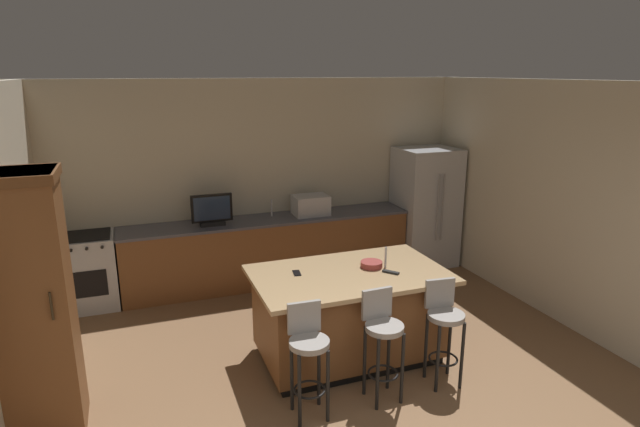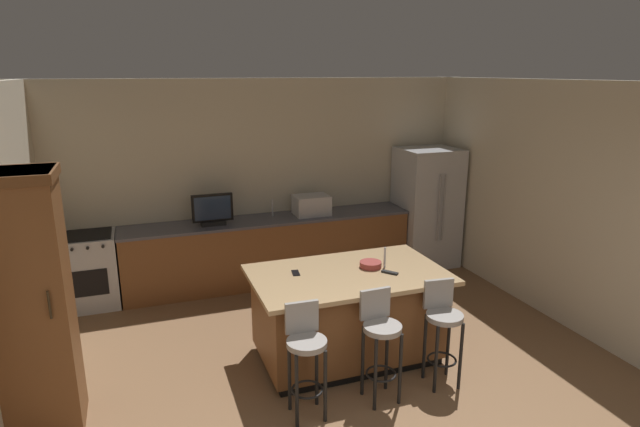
% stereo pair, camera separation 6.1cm
% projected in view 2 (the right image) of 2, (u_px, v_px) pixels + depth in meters
% --- Properties ---
extents(wall_back, '(6.19, 0.12, 2.77)m').
position_uv_depth(wall_back, '(265.00, 179.00, 7.39)').
color(wall_back, beige).
rests_on(wall_back, ground_plane).
extents(wall_right, '(0.12, 5.37, 2.77)m').
position_uv_depth(wall_right, '(560.00, 203.00, 6.07)').
color(wall_right, beige).
rests_on(wall_right, ground_plane).
extents(counter_back, '(3.95, 0.62, 0.92)m').
position_uv_depth(counter_back, '(271.00, 250.00, 7.27)').
color(counter_back, brown).
rests_on(counter_back, ground_plane).
extents(kitchen_island, '(1.93, 1.17, 0.93)m').
position_uv_depth(kitchen_island, '(348.00, 314.00, 5.32)').
color(kitchen_island, black).
rests_on(kitchen_island, ground_plane).
extents(refrigerator, '(0.84, 0.79, 1.77)m').
position_uv_depth(refrigerator, '(426.00, 207.00, 7.87)').
color(refrigerator, '#B7BABF').
rests_on(refrigerator, ground_plane).
extents(range_oven, '(0.76, 0.63, 0.94)m').
position_uv_depth(range_oven, '(86.00, 271.00, 6.50)').
color(range_oven, '#B7BABF').
rests_on(range_oven, ground_plane).
extents(cabinet_tower, '(0.58, 0.57, 2.16)m').
position_uv_depth(cabinet_tower, '(32.00, 301.00, 4.10)').
color(cabinet_tower, brown).
rests_on(cabinet_tower, ground_plane).
extents(microwave, '(0.48, 0.36, 0.27)m').
position_uv_depth(microwave, '(311.00, 205.00, 7.31)').
color(microwave, '#B7BABF').
rests_on(microwave, counter_back).
extents(tv_monitor, '(0.53, 0.16, 0.41)m').
position_uv_depth(tv_monitor, '(213.00, 211.00, 6.80)').
color(tv_monitor, black).
rests_on(tv_monitor, counter_back).
extents(sink_faucet_back, '(0.02, 0.02, 0.24)m').
position_uv_depth(sink_faucet_back, '(272.00, 208.00, 7.23)').
color(sink_faucet_back, '#B2B2B7').
rests_on(sink_faucet_back, counter_back).
extents(sink_faucet_island, '(0.02, 0.02, 0.22)m').
position_uv_depth(sink_faucet_island, '(385.00, 258.00, 5.30)').
color(sink_faucet_island, '#B2B2B7').
rests_on(sink_faucet_island, kitchen_island).
extents(bar_stool_left, '(0.34, 0.34, 0.99)m').
position_uv_depth(bar_stool_left, '(306.00, 351.00, 4.39)').
color(bar_stool_left, gray).
rests_on(bar_stool_left, ground_plane).
extents(bar_stool_center, '(0.34, 0.34, 1.01)m').
position_uv_depth(bar_stool_center, '(380.00, 336.00, 4.61)').
color(bar_stool_center, gray).
rests_on(bar_stool_center, ground_plane).
extents(bar_stool_right, '(0.34, 0.35, 1.00)m').
position_uv_depth(bar_stool_right, '(442.00, 324.00, 4.85)').
color(bar_stool_right, gray).
rests_on(bar_stool_right, ground_plane).
extents(fruit_bowl, '(0.22, 0.22, 0.06)m').
position_uv_depth(fruit_bowl, '(371.00, 264.00, 5.34)').
color(fruit_bowl, '#993833').
rests_on(fruit_bowl, kitchen_island).
extents(cell_phone, '(0.09, 0.16, 0.01)m').
position_uv_depth(cell_phone, '(296.00, 273.00, 5.19)').
color(cell_phone, black).
rests_on(cell_phone, kitchen_island).
extents(tv_remote, '(0.14, 0.16, 0.02)m').
position_uv_depth(tv_remote, '(390.00, 272.00, 5.18)').
color(tv_remote, black).
rests_on(tv_remote, kitchen_island).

